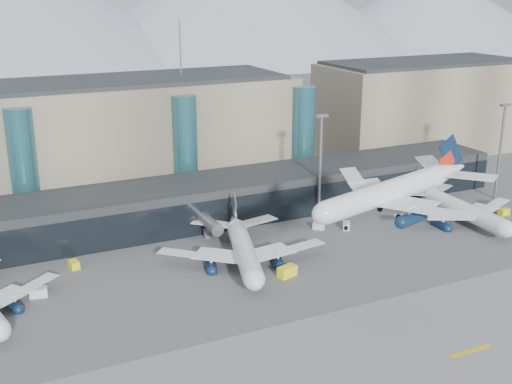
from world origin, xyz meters
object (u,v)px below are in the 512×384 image
(jet_parked_right, at_px, (456,202))
(hero_jet, at_px, (400,183))
(veh_g, at_px, (319,226))
(veh_h, at_px, (287,271))
(lightmast_mid, at_px, (320,160))
(jet_parked_mid, at_px, (242,240))
(lightmast_right, at_px, (501,146))
(veh_d, at_px, (346,226))
(veh_b, at_px, (74,264))
(veh_a, at_px, (39,292))
(veh_e, at_px, (504,212))

(jet_parked_right, bearing_deg, hero_jet, 129.57)
(veh_g, relative_size, veh_h, 0.69)
(lightmast_mid, relative_size, jet_parked_mid, 0.69)
(lightmast_right, xyz_separation_m, jet_parked_mid, (-77.72, -7.57, -9.94))
(hero_jet, distance_m, veh_d, 50.14)
(lightmast_mid, xyz_separation_m, jet_parked_right, (29.13, -15.61, -10.01))
(veh_b, distance_m, veh_d, 62.01)
(lightmast_mid, height_order, lightmast_right, same)
(veh_a, relative_size, veh_e, 1.11)
(jet_parked_right, bearing_deg, jet_parked_mid, 92.00)
(veh_a, xyz_separation_m, veh_d, (70.01, 4.94, -0.08))
(lightmast_right, relative_size, veh_b, 9.43)
(jet_parked_mid, bearing_deg, veh_h, -140.59)
(veh_h, bearing_deg, veh_d, 18.34)
(veh_e, bearing_deg, veh_d, 160.04)
(veh_g, bearing_deg, lightmast_right, 46.38)
(lightmast_mid, xyz_separation_m, veh_h, (-23.08, -26.69, -13.38))
(jet_parked_right, height_order, veh_d, jet_parked_right)
(veh_d, relative_size, veh_e, 0.99)
(veh_b, relative_size, veh_d, 0.96)
(veh_a, bearing_deg, hero_jet, -24.04)
(jet_parked_mid, distance_m, veh_b, 34.35)
(veh_a, distance_m, veh_g, 64.52)
(lightmast_right, distance_m, veh_d, 50.24)
(hero_jet, relative_size, veh_a, 10.06)
(veh_b, height_order, veh_d, veh_d)
(hero_jet, bearing_deg, veh_a, 141.25)
(jet_parked_mid, xyz_separation_m, veh_a, (-40.61, 0.77, -3.59))
(lightmast_right, bearing_deg, hero_jet, -147.36)
(jet_parked_right, distance_m, veh_e, 14.00)
(veh_b, distance_m, veh_g, 55.92)
(lightmast_mid, height_order, jet_parked_mid, lightmast_mid)
(lightmast_mid, xyz_separation_m, veh_d, (1.68, -9.86, -13.61))
(jet_parked_right, xyz_separation_m, veh_a, (-97.46, 0.81, -3.52))
(jet_parked_mid, relative_size, jet_parked_right, 1.02)
(lightmast_mid, distance_m, veh_d, 16.89)
(lightmast_right, height_order, jet_parked_right, lightmast_right)
(veh_h, bearing_deg, hero_jet, -89.05)
(jet_parked_right, bearing_deg, veh_e, -100.90)
(veh_a, xyz_separation_m, veh_e, (110.65, -3.84, -0.08))
(veh_a, height_order, veh_b, veh_a)
(veh_d, bearing_deg, jet_parked_mid, 133.92)
(jet_parked_right, xyz_separation_m, veh_h, (-52.21, -11.07, -3.36))
(veh_g, bearing_deg, veh_e, 33.42)
(jet_parked_mid, bearing_deg, veh_d, -62.27)
(veh_e, relative_size, veh_g, 1.10)
(lightmast_mid, relative_size, veh_a, 8.08)
(jet_parked_mid, relative_size, veh_d, 13.03)
(veh_b, bearing_deg, veh_d, -101.83)
(veh_h, bearing_deg, jet_parked_mid, 96.81)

